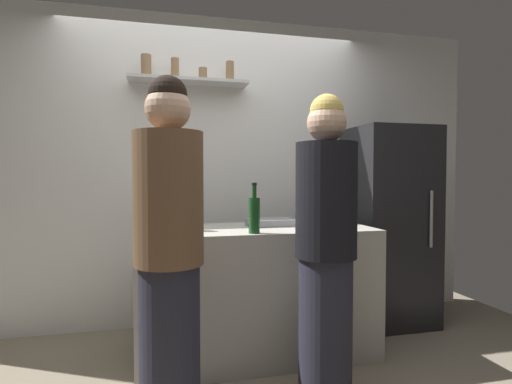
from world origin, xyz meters
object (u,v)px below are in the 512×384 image
utensil_holder (323,220)px  person_brown_jacket (169,255)px  wine_bottle_amber_glass (151,215)px  wine_bottle_green_glass (254,214)px  refrigerator (389,225)px  water_bottle_plastic (182,214)px  person_blonde (326,249)px  baking_pan (271,222)px

utensil_holder → person_brown_jacket: person_brown_jacket is taller
wine_bottle_amber_glass → wine_bottle_green_glass: bearing=-23.6°
utensil_holder → refrigerator: bearing=32.8°
refrigerator → water_bottle_plastic: 1.82m
utensil_holder → person_blonde: bearing=-111.4°
baking_pan → wine_bottle_green_glass: size_ratio=1.07×
utensil_holder → person_blonde: person_blonde is taller
person_brown_jacket → wine_bottle_amber_glass: bearing=-9.0°
refrigerator → utensil_holder: bearing=-147.2°
person_brown_jacket → person_blonde: bearing=-102.6°
wine_bottle_green_glass → water_bottle_plastic: size_ratio=1.29×
refrigerator → baking_pan: (-1.12, -0.26, 0.09)m
water_bottle_plastic → person_brown_jacket: size_ratio=0.14×
refrigerator → wine_bottle_green_glass: refrigerator is taller
utensil_holder → person_brown_jacket: bearing=-153.0°
utensil_holder → water_bottle_plastic: 0.95m
refrigerator → person_brown_jacket: 2.15m
wine_bottle_green_glass → baking_pan: bearing=59.8°
water_bottle_plastic → person_blonde: person_blonde is taller
water_bottle_plastic → refrigerator: bearing=11.8°
person_brown_jacket → person_blonde: person_brown_jacket is taller
person_blonde → water_bottle_plastic: bearing=40.7°
refrigerator → person_blonde: (-1.01, -1.00, 0.01)m
refrigerator → wine_bottle_amber_glass: 2.01m
utensil_holder → wine_bottle_amber_glass: bearing=170.3°
wine_bottle_green_glass → water_bottle_plastic: 0.50m
baking_pan → wine_bottle_green_glass: 0.43m
wine_bottle_green_glass → person_brown_jacket: bearing=-140.2°
refrigerator → person_blonde: 1.42m
wine_bottle_green_glass → water_bottle_plastic: (-0.44, 0.25, -0.01)m
refrigerator → wine_bottle_amber_glass: (-1.97, -0.34, 0.17)m
utensil_holder → wine_bottle_amber_glass: size_ratio=0.78×
baking_pan → refrigerator: bearing=12.9°
utensil_holder → person_brown_jacket: size_ratio=0.13×
water_bottle_plastic → person_blonde: 1.00m
wine_bottle_amber_glass → refrigerator: bearing=9.9°
refrigerator → wine_bottle_green_glass: size_ratio=5.23×
baking_pan → wine_bottle_amber_glass: (-0.85, -0.09, 0.08)m
baking_pan → person_brown_jacket: bearing=-132.7°
water_bottle_plastic → person_brown_jacket: 0.72m
wine_bottle_green_glass → utensil_holder: bearing=9.4°
refrigerator → water_bottle_plastic: size_ratio=6.74×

